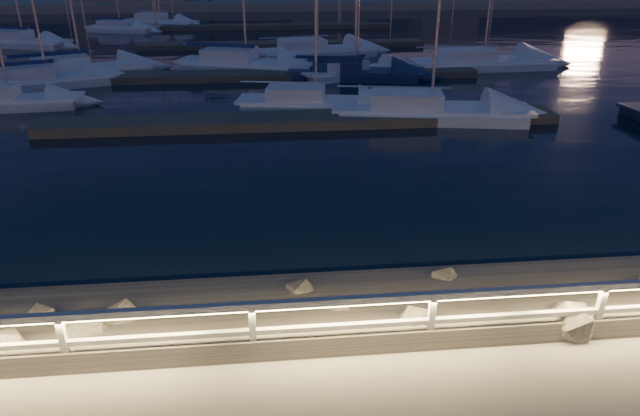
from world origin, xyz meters
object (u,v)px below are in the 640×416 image
at_px(sailboat_c, 425,109).
at_px(sailboat_n, 119,28).
at_px(sailboat_l, 479,62).
at_px(sailboat_b, 312,102).
at_px(sailboat_g, 355,70).
at_px(sailboat_j, 78,69).
at_px(sailboat_e, 44,80).
at_px(sailboat_h, 351,72).
at_px(sailboat_k, 314,50).
at_px(sailboat_a, 7,100).
at_px(sailboat_i, 22,41).
at_px(guard_rail, 369,311).
at_px(sailboat_f, 243,63).
at_px(sailboat_m, 159,22).

xyz_separation_m(sailboat_c, sailboat_n, (-20.16, 32.46, -0.05)).
distance_m(sailboat_c, sailboat_l, 13.19).
relative_size(sailboat_b, sailboat_n, 1.12).
xyz_separation_m(sailboat_c, sailboat_g, (-1.66, 9.57, -0.05)).
bearing_deg(sailboat_b, sailboat_j, 155.55).
bearing_deg(sailboat_e, sailboat_h, -20.71).
bearing_deg(sailboat_k, sailboat_n, 124.82).
bearing_deg(sailboat_c, sailboat_l, 70.15).
distance_m(sailboat_a, sailboat_n, 28.66).
height_order(sailboat_c, sailboat_i, sailboat_c).
xyz_separation_m(guard_rail, sailboat_c, (5.52, 16.39, -0.93)).
relative_size(guard_rail, sailboat_g, 3.66).
relative_size(sailboat_f, sailboat_l, 0.94).
bearing_deg(sailboat_l, sailboat_i, 156.16).
xyz_separation_m(sailboat_b, sailboat_k, (1.50, 15.00, 0.03)).
xyz_separation_m(sailboat_j, sailboat_k, (14.57, 5.89, -0.01)).
bearing_deg(sailboat_c, sailboat_j, 158.62).
xyz_separation_m(sailboat_j, sailboat_n, (-2.22, 21.35, -0.07)).
distance_m(sailboat_a, sailboat_j, 7.39).
relative_size(guard_rail, sailboat_c, 3.02).
bearing_deg(sailboat_k, sailboat_h, -92.02).
bearing_deg(sailboat_e, sailboat_c, -47.08).
bearing_deg(sailboat_j, sailboat_b, -58.35).
bearing_deg(sailboat_a, guard_rail, -60.35).
xyz_separation_m(sailboat_f, sailboat_g, (6.62, -2.59, -0.08)).
relative_size(sailboat_f, sailboat_g, 1.23).
bearing_deg(sailboat_i, sailboat_n, 77.03).
relative_size(sailboat_a, sailboat_k, 0.74).
bearing_deg(sailboat_g, sailboat_h, -138.38).
xyz_separation_m(guard_rail, sailboat_m, (-11.61, 52.82, -0.91)).
relative_size(sailboat_h, sailboat_m, 1.00).
height_order(sailboat_a, sailboat_k, sailboat_k).
relative_size(sailboat_g, sailboat_l, 0.76).
bearing_deg(sailboat_i, sailboat_k, 2.45).
height_order(sailboat_f, sailboat_n, sailboat_f).
bearing_deg(sailboat_g, sailboat_b, -130.96).
bearing_deg(sailboat_l, sailboat_h, -168.00).
height_order(sailboat_k, sailboat_m, sailboat_k).
xyz_separation_m(guard_rail, sailboat_g, (3.87, 25.95, -0.98)).
xyz_separation_m(sailboat_e, sailboat_f, (10.71, 3.81, 0.03)).
relative_size(sailboat_c, sailboat_l, 0.93).
bearing_deg(sailboat_e, sailboat_n, 69.47).
bearing_deg(sailboat_j, guard_rail, -89.17).
xyz_separation_m(guard_rail, sailboat_h, (3.61, 25.52, -0.98)).
height_order(sailboat_f, sailboat_l, sailboat_l).
height_order(sailboat_m, sailboat_n, sailboat_m).
bearing_deg(sailboat_b, sailboat_a, -176.82).
bearing_deg(sailboat_b, sailboat_e, 166.19).
relative_size(sailboat_c, sailboat_i, 1.15).
relative_size(sailboat_a, sailboat_g, 0.91).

